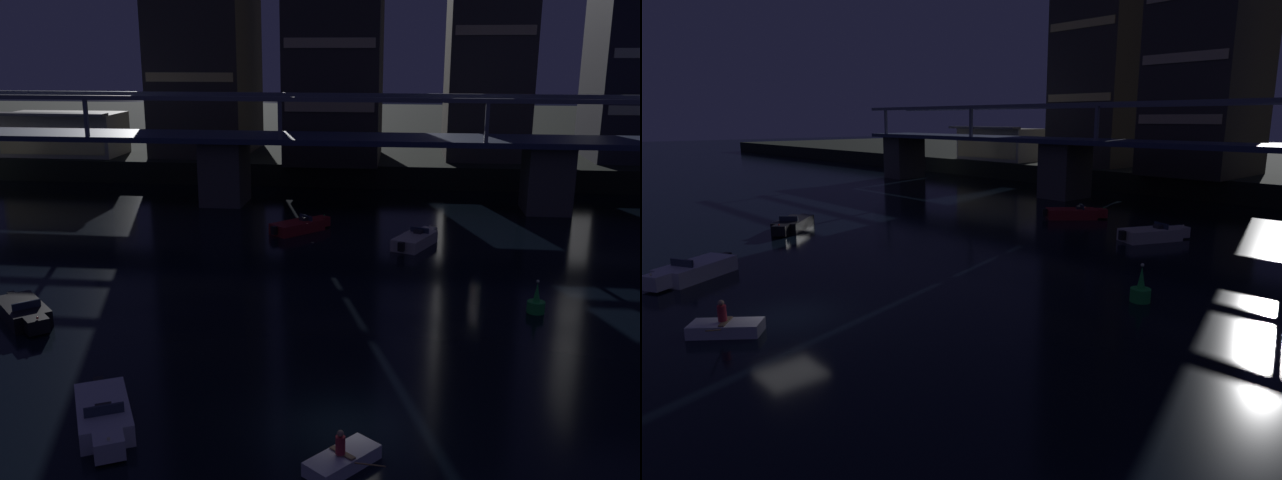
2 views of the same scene
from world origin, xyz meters
TOP-DOWN VIEW (x-y plane):
  - ground_plane at (0.00, 0.00)m, footprint 400.00×400.00m
  - river_bridge at (-0.00, 36.56)m, footprint 87.47×6.40m
  - tower_west_tall at (-5.16, 48.67)m, footprint 9.07×11.49m
  - waterfront_pavilion at (-33.93, 48.48)m, footprint 12.40×7.40m
  - speedboat_near_center at (-5.67, 27.38)m, footprint 4.26×4.50m
  - speedboat_near_right at (-8.51, -0.98)m, footprint 3.47×4.91m
  - speedboat_mid_left at (2.80, 24.48)m, footprint 3.26×5.01m
  - speedboat_mid_center at (-16.68, 8.34)m, footprint 4.33×4.44m
  - channel_buoy at (8.75, 12.43)m, footprint 0.90×0.90m
  - dinghy_with_paddler at (0.14, -2.48)m, footprint 2.67×2.71m

SIDE VIEW (x-z plane):
  - ground_plane at x=0.00m, z-range 0.00..0.00m
  - dinghy_with_paddler at x=0.14m, z-range -0.40..0.96m
  - speedboat_near_center at x=-5.67m, z-range -0.17..0.99m
  - speedboat_near_right at x=-8.51m, z-range -0.17..0.99m
  - speedboat_mid_left at x=2.80m, z-range -0.17..0.99m
  - speedboat_mid_center at x=-16.68m, z-range -0.17..0.99m
  - channel_buoy at x=8.75m, z-range -0.40..1.36m
  - river_bridge at x=0.00m, z-range -0.47..8.91m
  - waterfront_pavilion at x=-33.93m, z-range 2.09..6.79m
  - tower_west_tall at x=-5.16m, z-range 2.05..31.17m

